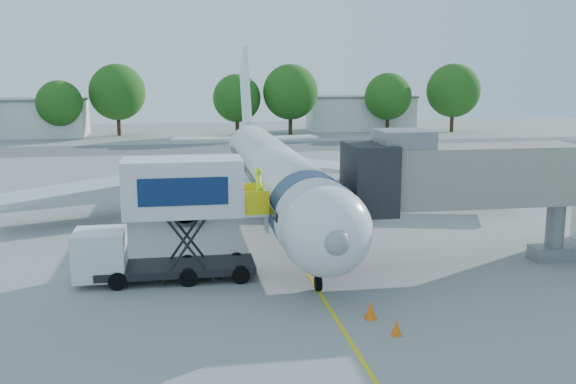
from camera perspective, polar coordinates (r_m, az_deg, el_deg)
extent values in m
plane|color=gray|center=(36.84, -0.41, -3.83)|extent=(160.00, 160.00, 0.00)
cube|color=yellow|center=(36.84, -0.41, -3.83)|extent=(0.15, 70.00, 0.01)
cube|color=#59595B|center=(77.96, -5.28, 3.94)|extent=(120.00, 10.00, 0.01)
cylinder|color=white|center=(39.12, -1.10, 1.52)|extent=(3.70, 28.00, 3.70)
sphere|color=white|center=(25.63, 3.46, -3.50)|extent=(3.70, 3.70, 3.70)
sphere|color=gray|center=(24.17, 4.28, -4.40)|extent=(1.10, 1.10, 1.10)
cone|color=white|center=(55.84, -3.65, 4.32)|extent=(3.70, 6.00, 3.70)
cube|color=white|center=(56.51, -3.81, 8.67)|extent=(0.35, 7.26, 8.29)
cube|color=silver|center=(44.73, 9.72, 1.64)|extent=(16.17, 9.32, 1.42)
cube|color=silver|center=(42.42, -13.92, 0.98)|extent=(16.17, 9.32, 1.42)
cylinder|color=#999BA0|center=(41.99, 6.05, -0.24)|extent=(2.10, 3.60, 2.10)
cylinder|color=#999BA0|center=(40.50, -9.13, -0.74)|extent=(2.10, 3.60, 2.10)
cube|color=black|center=(25.24, 3.63, -2.68)|extent=(2.60, 1.39, 0.81)
cylinder|color=#0B214D|center=(28.48, 2.12, -2.02)|extent=(3.73, 2.00, 3.73)
cylinder|color=silver|center=(27.67, 2.71, -7.26)|extent=(0.16, 0.16, 1.50)
cylinder|color=black|center=(27.80, 2.71, -8.10)|extent=(0.25, 0.64, 0.64)
cylinder|color=black|center=(42.93, 1.76, -1.10)|extent=(0.35, 0.90, 0.90)
cylinder|color=black|center=(42.25, -5.18, -1.34)|extent=(0.35, 0.90, 0.90)
cube|color=gray|center=(32.13, 17.70, 1.49)|extent=(13.60, 2.60, 2.80)
cube|color=black|center=(29.86, 7.22, 1.24)|extent=(2.00, 3.20, 3.20)
cube|color=slate|center=(30.11, 10.23, 4.69)|extent=(2.40, 2.40, 0.80)
cylinder|color=slate|center=(34.41, 22.63, -3.18)|extent=(0.90, 0.90, 3.00)
cube|color=slate|center=(34.69, 22.49, -5.02)|extent=(2.20, 1.20, 0.70)
cylinder|color=black|center=(34.23, 21.21, -5.13)|extent=(0.30, 0.70, 0.70)
cylinder|color=black|center=(35.17, 23.74, -4.91)|extent=(0.30, 0.70, 0.70)
cube|color=black|center=(29.54, -9.87, -6.63)|extent=(7.00, 2.30, 0.35)
cube|color=silver|center=(29.54, -16.36, -5.30)|extent=(2.20, 2.20, 2.10)
cube|color=black|center=(29.42, -16.41, -4.46)|extent=(1.90, 2.10, 0.70)
cube|color=silver|center=(28.65, -9.31, 0.47)|extent=(5.20, 2.40, 2.50)
cube|color=#0B214D|center=(27.45, -9.30, 0.01)|extent=(3.80, 0.04, 1.20)
cube|color=silver|center=(29.06, -3.02, -1.67)|extent=(1.10, 2.20, 0.10)
cube|color=yellow|center=(27.92, -2.78, -1.03)|extent=(1.10, 0.06, 1.10)
cube|color=yellow|center=(29.97, -3.25, -0.21)|extent=(1.10, 0.06, 1.10)
cylinder|color=black|center=(28.68, -4.22, -7.35)|extent=(0.80, 0.25, 0.80)
cylinder|color=black|center=(30.68, -4.59, -6.13)|extent=(0.80, 0.25, 0.80)
cylinder|color=black|center=(28.73, -14.90, -7.67)|extent=(0.80, 0.25, 0.80)
cylinder|color=black|center=(30.72, -14.55, -6.43)|extent=(0.80, 0.25, 0.80)
imported|color=#C5FF1A|center=(28.88, -2.59, 0.31)|extent=(0.52, 0.74, 1.93)
cube|color=silver|center=(22.48, 11.53, -11.82)|extent=(4.20, 2.92, 1.52)
cube|color=#0B214D|center=(22.30, 11.57, -10.66)|extent=(2.60, 2.37, 0.38)
cylinder|color=black|center=(21.84, 7.57, -13.49)|extent=(0.81, 0.47, 0.76)
cylinder|color=black|center=(23.24, 7.49, -11.94)|extent=(0.81, 0.47, 0.76)
cylinder|color=black|center=(22.14, 15.71, -13.47)|extent=(0.81, 0.47, 0.76)
cylinder|color=black|center=(23.52, 15.10, -11.95)|extent=(0.81, 0.47, 0.76)
cone|color=orange|center=(24.95, 7.36, -10.36)|extent=(0.45, 0.45, 0.71)
cube|color=orange|center=(25.08, 7.34, -11.07)|extent=(0.41, 0.41, 0.04)
cone|color=orange|center=(23.67, 9.61, -11.78)|extent=(0.37, 0.37, 0.60)
cube|color=orange|center=(23.78, 9.59, -12.40)|extent=(0.34, 0.34, 0.03)
cube|color=silver|center=(98.04, -22.77, 6.02)|extent=(18.00, 8.00, 5.00)
cube|color=slate|center=(97.89, -22.88, 7.57)|extent=(18.40, 8.40, 0.30)
cube|color=silver|center=(101.27, 6.43, 6.93)|extent=(16.00, 7.00, 5.00)
cube|color=slate|center=(101.12, 6.47, 8.42)|extent=(16.40, 7.40, 0.30)
cylinder|color=#382314|center=(93.28, -19.52, 5.36)|extent=(0.56, 0.56, 2.79)
sphere|color=#225115|center=(93.05, -19.66, 7.44)|extent=(6.19, 6.19, 6.19)
cylinder|color=#382314|center=(95.10, -14.81, 5.95)|extent=(0.56, 0.56, 3.57)
sphere|color=#225115|center=(94.85, -14.94, 8.57)|extent=(7.93, 7.93, 7.93)
cylinder|color=#382314|center=(92.54, -4.53, 5.99)|extent=(0.56, 0.56, 3.07)
sphere|color=#225115|center=(92.30, -4.56, 8.32)|extent=(6.83, 6.83, 6.83)
cylinder|color=#382314|center=(92.99, 0.21, 6.20)|extent=(0.56, 0.56, 3.56)
sphere|color=#225115|center=(92.74, 0.21, 8.88)|extent=(7.91, 7.91, 7.91)
cylinder|color=#382314|center=(97.53, 8.82, 6.16)|extent=(0.56, 0.56, 3.12)
sphere|color=#225115|center=(97.30, 8.89, 8.40)|extent=(6.93, 6.93, 6.93)
cylinder|color=#382314|center=(100.48, 14.36, 6.22)|extent=(0.56, 0.56, 3.59)
sphere|color=#225115|center=(100.24, 14.48, 8.73)|extent=(7.99, 7.99, 7.99)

